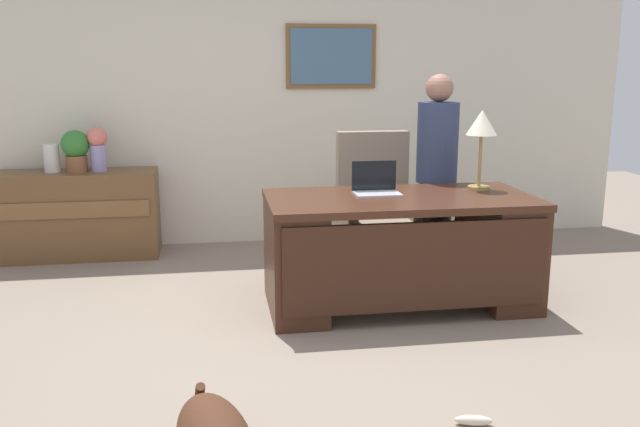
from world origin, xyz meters
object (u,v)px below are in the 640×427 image
armchair (376,210)px  vase_empty (52,158)px  potted_plant (76,149)px  person_standing (436,175)px  laptop (376,186)px  credenza (76,214)px  desk (400,247)px  desk_lamp (482,128)px  vase_with_flowers (98,147)px  dog_toy_bone (473,420)px

armchair → vase_empty: (-2.69, 0.76, 0.38)m
armchair → potted_plant: (-2.49, 0.76, 0.46)m
person_standing → laptop: person_standing is taller
vase_empty → potted_plant: potted_plant is taller
credenza → person_standing: 3.15m
desk → potted_plant: size_ratio=5.12×
desk_lamp → vase_with_flowers: 3.25m
desk → person_standing: size_ratio=1.15×
vase_with_flowers → dog_toy_bone: size_ratio=2.14×
armchair → laptop: bearing=-104.4°
credenza → potted_plant: (0.04, 0.00, 0.58)m
credenza → person_standing: bearing=-19.3°
desk → person_standing: person_standing is taller
potted_plant → dog_toy_bone: bearing=-54.7°
desk → vase_with_flowers: 2.86m
vase_with_flowers → dog_toy_bone: vase_with_flowers is taller
armchair → person_standing: 0.59m
credenza → armchair: bearing=-16.6°
dog_toy_bone → desk_lamp: bearing=68.4°
laptop → vase_empty: size_ratio=1.32×
vase_empty → desk: bearing=-32.3°
dog_toy_bone → laptop: bearing=91.6°
desk → armchair: (0.05, 0.91, 0.07)m
desk → armchair: size_ratio=1.63×
desk → desk_lamp: desk_lamp is taller
laptop → potted_plant: (-2.29, 1.52, 0.12)m
desk_lamp → vase_empty: 3.61m
credenza → desk: bearing=-34.0°
laptop → dog_toy_bone: (0.05, -1.79, -0.81)m
armchair → credenza: bearing=163.4°
desk → vase_empty: vase_empty is taller
credenza → vase_with_flowers: vase_with_flowers is taller
credenza → armchair: size_ratio=1.25×
dog_toy_bone → credenza: bearing=125.8°
laptop → desk_lamp: (0.78, 0.05, 0.39)m
desk → credenza: size_ratio=1.30×
laptop → vase_with_flowers: (-2.11, 1.52, 0.14)m
desk → vase_with_flowers: (-2.25, 1.67, 0.55)m
armchair → desk: bearing=-93.2°
person_standing → vase_empty: person_standing is taller
desk → vase_empty: size_ratio=7.58×
laptop → vase_empty: 2.92m
desk → vase_with_flowers: size_ratio=4.81×
laptop → vase_empty: (-2.50, 1.52, 0.04)m
desk_lamp → vase_with_flowers: bearing=153.0°
desk_lamp → potted_plant: size_ratio=1.60×
person_standing → desk_lamp: person_standing is taller
desk_lamp → laptop: bearing=-176.5°
laptop → desk_lamp: desk_lamp is taller
desk → person_standing: bearing=54.0°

